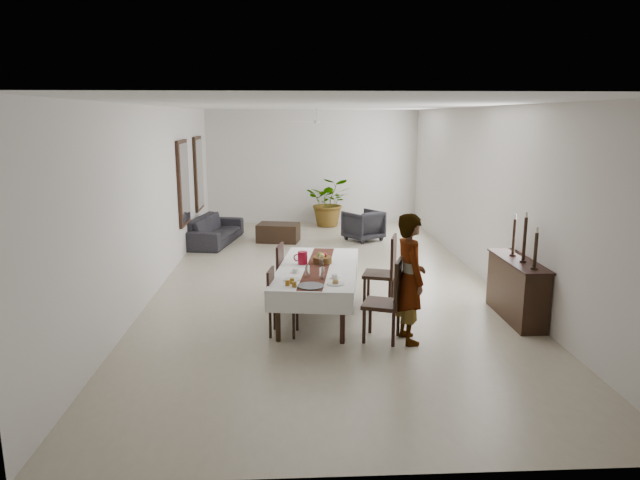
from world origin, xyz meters
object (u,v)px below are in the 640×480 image
(red_pitcher, at_px, (303,258))
(sofa, at_px, (215,230))
(dining_table_top, at_px, (318,269))
(woman, at_px, (410,278))
(sideboard_body, at_px, (517,290))

(red_pitcher, height_order, sofa, red_pitcher)
(dining_table_top, bearing_deg, sofa, 121.24)
(woman, distance_m, sideboard_body, 2.03)
(woman, height_order, sideboard_body, woman)
(red_pitcher, distance_m, sofa, 5.49)
(dining_table_top, relative_size, red_pitcher, 12.00)
(dining_table_top, xyz_separation_m, woman, (1.19, -1.14, 0.16))
(sofa, bearing_deg, dining_table_top, -145.90)
(sideboard_body, bearing_deg, sofa, 133.32)
(dining_table_top, height_order, red_pitcher, red_pitcher)
(dining_table_top, distance_m, red_pitcher, 0.32)
(woman, xyz_separation_m, sofa, (-3.45, 6.39, -0.57))
(dining_table_top, distance_m, sideboard_body, 3.03)
(sofa, bearing_deg, sideboard_body, -125.91)
(woman, relative_size, sofa, 0.81)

